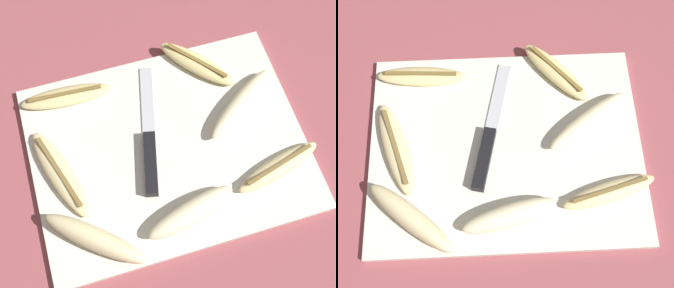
# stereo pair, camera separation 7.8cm
# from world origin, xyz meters

# --- Properties ---
(ground_plane) EXTENTS (4.00, 4.00, 0.00)m
(ground_plane) POSITION_xyz_m (0.00, 0.00, 0.00)
(ground_plane) COLOR #93474C
(cutting_board) EXTENTS (0.46, 0.36, 0.01)m
(cutting_board) POSITION_xyz_m (0.00, 0.00, 0.01)
(cutting_board) COLOR silver
(cutting_board) RESTS_ON ground_plane
(knife) EXTENTS (0.08, 0.24, 0.02)m
(knife) POSITION_xyz_m (-0.03, -0.00, 0.02)
(knife) COLOR black
(knife) RESTS_ON cutting_board
(banana_soft_right) EXTENTS (0.15, 0.14, 0.04)m
(banana_soft_right) POSITION_xyz_m (-0.15, -0.12, 0.03)
(banana_soft_right) COLOR beige
(banana_soft_right) RESTS_ON cutting_board
(banana_mellow_near) EXTENTS (0.16, 0.07, 0.02)m
(banana_mellow_near) POSITION_xyz_m (0.16, -0.09, 0.02)
(banana_mellow_near) COLOR beige
(banana_mellow_near) RESTS_ON cutting_board
(banana_bright_far) EXTENTS (0.16, 0.08, 0.03)m
(banana_bright_far) POSITION_xyz_m (-0.00, -0.12, 0.03)
(banana_bright_far) COLOR beige
(banana_bright_far) RESTS_ON cutting_board
(banana_golden_short) EXTENTS (0.13, 0.14, 0.02)m
(banana_golden_short) POSITION_xyz_m (0.10, 0.14, 0.02)
(banana_golden_short) COLOR #EDD689
(banana_golden_short) RESTS_ON cutting_board
(banana_ripe_center) EXTENTS (0.09, 0.18, 0.02)m
(banana_ripe_center) POSITION_xyz_m (-0.18, 0.00, 0.02)
(banana_ripe_center) COLOR beige
(banana_ripe_center) RESTS_ON cutting_board
(banana_spotted_left) EXTENTS (0.16, 0.05, 0.02)m
(banana_spotted_left) POSITION_xyz_m (-0.14, 0.14, 0.02)
(banana_spotted_left) COLOR #DBC684
(banana_spotted_left) RESTS_ON cutting_board
(banana_pale_long) EXTENTS (0.16, 0.13, 0.03)m
(banana_pale_long) POSITION_xyz_m (0.14, 0.03, 0.03)
(banana_pale_long) COLOR beige
(banana_pale_long) RESTS_ON cutting_board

